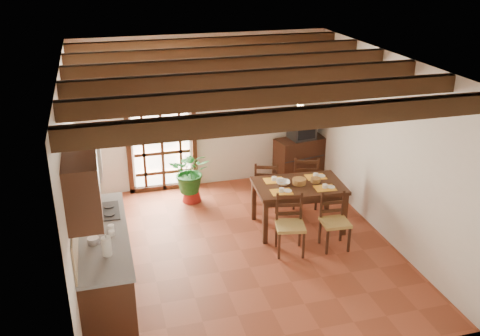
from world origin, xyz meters
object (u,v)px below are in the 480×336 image
object	(u,v)px
crt_tv	(302,129)
kitchen_counter	(105,263)
chair_near_right	(334,231)
potted_plant	(191,171)
dining_table	(299,190)
chair_far_left	(266,194)
sideboard	(300,159)
chair_near_left	(290,235)
pendant_lamp	(300,100)
chair_far_right	(305,190)

from	to	relation	value
crt_tv	kitchen_counter	bearing A→B (deg)	-149.81
chair_near_right	potted_plant	size ratio (longest dim) A/B	0.42
kitchen_counter	dining_table	size ratio (longest dim) A/B	1.57
chair_far_left	sideboard	distance (m)	1.48
dining_table	chair_near_right	size ratio (longest dim) A/B	1.68
chair_near_left	crt_tv	size ratio (longest dim) A/B	1.85
pendant_lamp	chair_near_left	bearing A→B (deg)	-116.45
chair_near_right	kitchen_counter	bearing A→B (deg)	-171.02
chair_near_left	chair_far_right	xyz separation A→B (m)	(0.78, 1.36, 0.02)
chair_near_left	pendant_lamp	xyz separation A→B (m)	(0.39, 0.78, 1.80)
chair_far_right	chair_near_right	bearing A→B (deg)	104.79
sideboard	crt_tv	world-z (taller)	crt_tv
chair_far_left	pendant_lamp	world-z (taller)	pendant_lamp
kitchen_counter	chair_near_left	world-z (taller)	kitchen_counter
kitchen_counter	chair_near_right	distance (m)	3.34
dining_table	pendant_lamp	bearing A→B (deg)	93.79
chair_near_right	pendant_lamp	world-z (taller)	pendant_lamp
kitchen_counter	sideboard	bearing A→B (deg)	36.98
crt_tv	pendant_lamp	xyz separation A→B (m)	(-0.73, -1.68, 1.06)
chair_near_left	pendant_lamp	size ratio (longest dim) A/B	1.05
dining_table	crt_tv	world-z (taller)	crt_tv
kitchen_counter	crt_tv	xyz separation A→B (m)	(3.75, 2.82, 0.54)
dining_table	chair_far_left	bearing A→B (deg)	116.26
chair_far_right	crt_tv	world-z (taller)	crt_tv
crt_tv	sideboard	bearing A→B (deg)	83.27
dining_table	potted_plant	world-z (taller)	potted_plant
kitchen_counter	sideboard	distance (m)	4.70
chair_near_left	chair_far_right	world-z (taller)	chair_far_right
dining_table	chair_near_left	bearing A→B (deg)	-115.92
chair_near_right	chair_far_left	xyz separation A→B (m)	(-0.60, 1.46, 0.01)
chair_far_left	crt_tv	xyz separation A→B (m)	(1.03, 1.05, 0.73)
crt_tv	potted_plant	distance (m)	2.28
pendant_lamp	dining_table	bearing A→B (deg)	-90.00
sideboard	kitchen_counter	bearing A→B (deg)	-154.75
chair_near_right	crt_tv	size ratio (longest dim) A/B	1.77
potted_plant	pendant_lamp	distance (m)	2.46
dining_table	chair_near_left	world-z (taller)	chair_near_left
chair_near_left	dining_table	bearing A→B (deg)	72.30
dining_table	crt_tv	bearing A→B (deg)	71.47
chair_near_left	crt_tv	distance (m)	2.80
chair_near_left	chair_near_right	size ratio (longest dim) A/B	1.04
sideboard	crt_tv	distance (m)	0.60
chair_near_right	sideboard	distance (m)	2.55
kitchen_counter	dining_table	distance (m)	3.20
kitchen_counter	dining_table	xyz separation A→B (m)	(3.02, 1.04, 0.18)
dining_table	chair_far_right	bearing A→B (deg)	64.18
kitchen_counter	potted_plant	size ratio (longest dim) A/B	1.12
chair_far_left	crt_tv	world-z (taller)	crt_tv
dining_table	sideboard	distance (m)	1.94
chair_far_left	chair_near_right	bearing A→B (deg)	130.27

